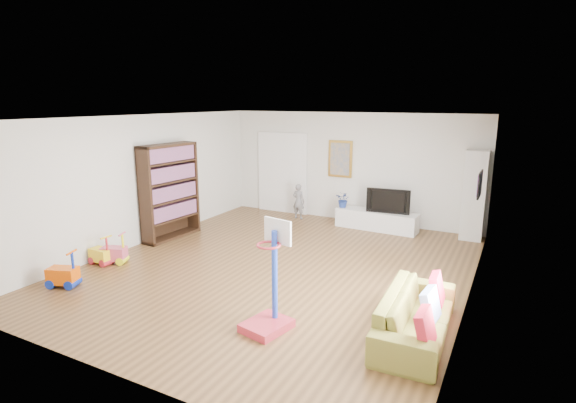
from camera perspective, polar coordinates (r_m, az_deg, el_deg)
The scene contains 25 objects.
floor at distance 8.33m, azimuth -1.29°, elevation -8.28°, with size 6.50×7.50×0.00m, color brown.
ceiling at distance 7.78m, azimuth -1.39°, elevation 10.61°, with size 6.50×7.50×0.00m, color white.
wall_back at distance 11.33m, azimuth 7.88°, elevation 4.32°, with size 6.50×0.00×2.70m, color silver.
wall_front at distance 5.12m, azimuth -22.20°, elevation -6.97°, with size 6.50×0.00×2.70m, color white.
wall_left at distance 9.91m, azimuth -18.05°, elevation 2.60°, with size 0.00×7.50×2.70m, color silver.
wall_right at distance 7.02m, azimuth 22.60°, elevation -1.77°, with size 0.00×7.50×2.70m, color white.
navy_accent at distance 8.30m, azimuth 23.71°, elevation 3.78°, with size 0.01×3.20×1.70m, color black.
olive_wainscot at distance 8.59m, azimuth 22.90°, elevation -5.13°, with size 0.01×3.20×1.00m, color brown.
doorway at distance 12.10m, azimuth -0.73°, elevation 3.54°, with size 1.45×0.06×2.10m, color white.
painting_back at distance 11.35m, azimuth 6.65°, elevation 5.39°, with size 0.62×0.06×0.92m, color gold.
artwork_right at distance 8.55m, azimuth 23.19°, elevation 2.02°, with size 0.04×0.56×0.46m, color #7F3F8C.
media_console at distance 10.79m, azimuth 11.16°, elevation -2.34°, with size 1.91×0.48×0.45m, color silver.
tall_cabinet at distance 10.50m, azimuth 22.57°, elevation 0.73°, with size 0.46×0.46×1.96m, color silver.
bookshelf at distance 10.12m, azimuth -14.78°, elevation 1.22°, with size 0.37×1.42×2.08m, color black.
sofa at distance 6.18m, azimuth 15.95°, elevation -13.68°, with size 2.00×0.78×0.59m, color olive.
basketball_hoop at distance 5.92m, azimuth -2.80°, elevation -9.57°, with size 0.51×0.62×1.49m, color #AC2534.
ride_on_yellow at distance 9.07m, azimuth -22.68°, elevation -5.67°, with size 0.42×0.26×0.56m, color yellow.
ride_on_orange at distance 8.25m, azimuth -26.75°, elevation -7.66°, with size 0.46×0.28×0.61m, color #F25905.
ride_on_pink at distance 9.02m, azimuth -21.28°, elevation -5.55°, with size 0.44×0.27×0.59m, color #D24C69.
child at distance 11.50m, azimuth 1.34°, elevation 0.03°, with size 0.33×0.22×0.91m, color slate.
tv at distance 10.60m, azimuth 12.68°, elevation 0.16°, with size 0.99×0.13×0.57m, color black.
vase_plant at distance 10.92m, azimuth 7.07°, elevation 0.25°, with size 0.35×0.31×0.39m, color navy.
pillow_left at distance 5.53m, azimuth 17.07°, elevation -15.11°, with size 0.11×0.42×0.42m, color red.
pillow_center at distance 6.10m, azimuth 17.66°, elevation -12.42°, with size 0.11×0.41×0.41m, color silver.
pillow_right at distance 6.60m, azimuth 18.42°, elevation -10.47°, with size 0.11×0.40×0.40m, color red.
Camera 1 is at (3.76, -6.81, 3.00)m, focal length 28.00 mm.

